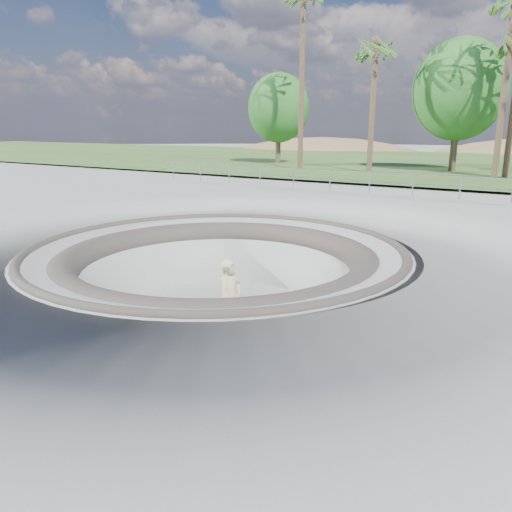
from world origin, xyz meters
name	(u,v)px	position (x,y,z in m)	size (l,w,h in m)	color
ground	(217,248)	(0.00, 0.00, 0.00)	(180.00, 180.00, 0.00)	#AAABA5
skate_bowl	(218,311)	(0.00, 0.00, -1.83)	(14.00, 14.00, 4.10)	#AAABA5
grass_strip	(460,164)	(0.00, 34.00, 0.22)	(180.00, 36.00, 0.12)	#365120
safety_railing	(370,182)	(0.00, 12.00, 0.69)	(25.00, 0.06, 1.03)	gray
skateboard	(231,338)	(1.36, -1.30, -1.84)	(0.79, 0.47, 0.08)	olive
skater	(230,300)	(1.36, -1.30, -0.83)	(0.72, 0.47, 1.97)	beige
palm_a	(304,0)	(-8.42, 21.31, 11.21)	(2.60, 2.60, 12.62)	brown
palm_b	(376,50)	(-3.49, 21.73, 7.82)	(2.60, 2.60, 8.93)	brown
bushy_tree_left	(278,108)	(-12.71, 25.70, 4.65)	(5.01, 4.55, 7.22)	brown
bushy_tree_mid	(459,90)	(1.02, 25.37, 5.52)	(5.98, 5.43, 8.62)	brown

